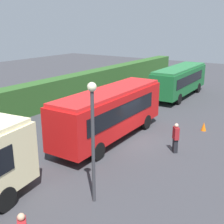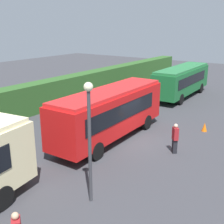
% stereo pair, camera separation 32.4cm
% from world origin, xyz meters
% --- Properties ---
extents(ground_plane, '(81.29, 81.29, 0.00)m').
position_xyz_m(ground_plane, '(0.00, 0.00, 0.00)').
color(ground_plane, '#38383D').
extents(bus_red, '(9.51, 2.58, 3.20)m').
position_xyz_m(bus_red, '(-0.48, 1.43, 1.84)').
color(bus_red, red).
rests_on(bus_red, ground_plane).
extents(bus_green, '(9.45, 2.56, 2.97)m').
position_xyz_m(bus_green, '(12.68, 2.10, 1.73)').
color(bus_green, '#19602D').
rests_on(bus_green, ground_plane).
extents(person_far, '(0.47, 0.47, 1.75)m').
position_xyz_m(person_far, '(-0.16, -2.79, 0.93)').
color(person_far, black).
rests_on(person_far, ground_plane).
extents(hedge_row, '(52.64, 1.58, 2.39)m').
position_xyz_m(hedge_row, '(0.00, 10.01, 1.19)').
color(hedge_row, '#2C5623').
rests_on(hedge_row, ground_plane).
extents(traffic_cone, '(0.36, 0.36, 0.60)m').
position_xyz_m(traffic_cone, '(4.30, -3.04, 0.30)').
color(traffic_cone, orange).
rests_on(traffic_cone, ground_plane).
extents(lamppost, '(0.36, 0.36, 5.01)m').
position_xyz_m(lamppost, '(-6.54, -1.88, 3.17)').
color(lamppost, '#38383D').
rests_on(lamppost, ground_plane).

